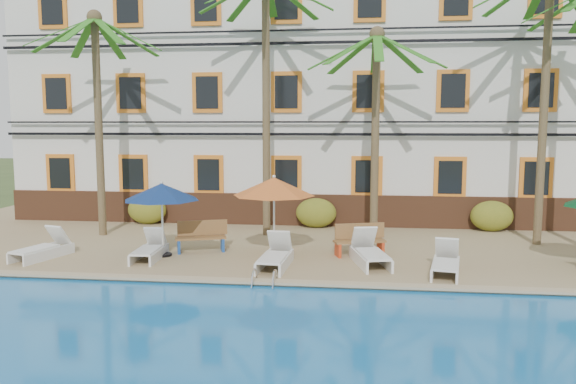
# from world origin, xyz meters

# --- Properties ---
(ground) EXTENTS (100.00, 100.00, 0.00)m
(ground) POSITION_xyz_m (0.00, 0.00, 0.00)
(ground) COLOR #384C23
(ground) RESTS_ON ground
(pool_deck) EXTENTS (30.00, 12.00, 0.25)m
(pool_deck) POSITION_xyz_m (0.00, 5.00, 0.12)
(pool_deck) COLOR tan
(pool_deck) RESTS_ON ground
(pool_coping) EXTENTS (30.00, 0.35, 0.06)m
(pool_coping) POSITION_xyz_m (0.00, -0.90, 0.28)
(pool_coping) COLOR tan
(pool_coping) RESTS_ON pool_deck
(hotel_building) EXTENTS (25.40, 6.44, 10.22)m
(hotel_building) POSITION_xyz_m (0.00, 9.98, 5.37)
(hotel_building) COLOR silver
(hotel_building) RESTS_ON pool_deck
(palm_a) EXTENTS (4.50, 4.50, 7.59)m
(palm_a) POSITION_xyz_m (-7.61, 4.34, 5.17)
(palm_a) COLOR brown
(palm_a) RESTS_ON pool_deck
(palm_b) EXTENTS (4.50, 4.50, 8.88)m
(palm_b) POSITION_xyz_m (-1.96, 5.02, 5.90)
(palm_b) COLOR brown
(palm_b) RESTS_ON pool_deck
(palm_c) EXTENTS (4.50, 4.50, 6.96)m
(palm_c) POSITION_xyz_m (1.71, 4.83, 4.79)
(palm_c) COLOR brown
(palm_c) RESTS_ON pool_deck
(palm_d) EXTENTS (4.50, 4.50, 8.76)m
(palm_d) POSITION_xyz_m (6.87, 4.51, 5.83)
(palm_d) COLOR brown
(palm_d) RESTS_ON pool_deck
(shrub_left) EXTENTS (1.50, 0.90, 1.10)m
(shrub_left) POSITION_xyz_m (-6.86, 6.60, 0.80)
(shrub_left) COLOR #285317
(shrub_left) RESTS_ON pool_deck
(shrub_mid) EXTENTS (1.50, 0.90, 1.10)m
(shrub_mid) POSITION_xyz_m (-0.35, 6.60, 0.80)
(shrub_mid) COLOR #285317
(shrub_mid) RESTS_ON pool_deck
(shrub_right) EXTENTS (1.50, 0.90, 1.10)m
(shrub_right) POSITION_xyz_m (5.95, 6.60, 0.80)
(shrub_right) COLOR #285317
(shrub_right) RESTS_ON pool_deck
(umbrella_blue) EXTENTS (2.19, 2.19, 2.20)m
(umbrella_blue) POSITION_xyz_m (-4.46, 1.53, 2.12)
(umbrella_blue) COLOR black
(umbrella_blue) RESTS_ON pool_deck
(umbrella_red) EXTENTS (2.37, 2.37, 2.37)m
(umbrella_red) POSITION_xyz_m (-1.25, 1.89, 2.27)
(umbrella_red) COLOR black
(umbrella_red) RESTS_ON pool_deck
(lounger_a) EXTENTS (1.15, 1.96, 0.87)m
(lounger_a) POSITION_xyz_m (-7.79, 0.87, 0.53)
(lounger_a) COLOR white
(lounger_a) RESTS_ON pool_deck
(lounger_b) EXTENTS (0.74, 1.82, 0.84)m
(lounger_b) POSITION_xyz_m (-4.72, 1.14, 0.52)
(lounger_b) COLOR white
(lounger_b) RESTS_ON pool_deck
(lounger_c) EXTENTS (0.81, 1.98, 0.92)m
(lounger_c) POSITION_xyz_m (-1.03, 0.62, 0.55)
(lounger_c) COLOR white
(lounger_c) RESTS_ON pool_deck
(lounger_d) EXTENTS (1.17, 2.15, 0.96)m
(lounger_d) POSITION_xyz_m (1.48, 1.25, 0.56)
(lounger_d) COLOR white
(lounger_d) RESTS_ON pool_deck
(lounger_e) EXTENTS (0.99, 1.92, 0.87)m
(lounger_e) POSITION_xyz_m (3.39, 0.45, 0.53)
(lounger_e) COLOR white
(lounger_e) RESTS_ON pool_deck
(bench_left) EXTENTS (1.57, 0.95, 0.93)m
(bench_left) POSITION_xyz_m (-3.54, 2.24, 0.72)
(bench_left) COLOR olive
(bench_left) RESTS_ON pool_deck
(bench_right) EXTENTS (1.57, 0.91, 0.93)m
(bench_right) POSITION_xyz_m (1.19, 2.30, 0.72)
(bench_right) COLOR olive
(bench_right) RESTS_ON pool_deck
(pool_ladder) EXTENTS (0.54, 0.74, 0.74)m
(pool_ladder) POSITION_xyz_m (-1.07, -1.00, 0.25)
(pool_ladder) COLOR silver
(pool_ladder) RESTS_ON ground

